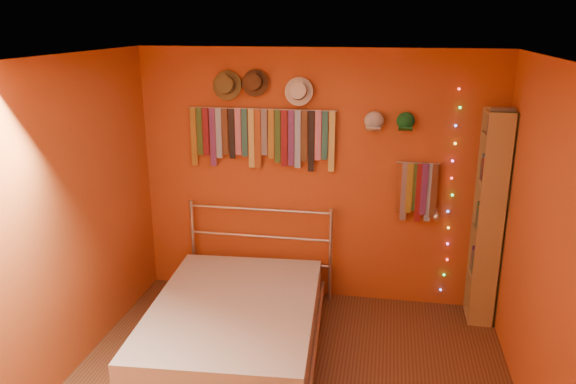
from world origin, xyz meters
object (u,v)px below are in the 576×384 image
Objects in this scene: bookshelf at (493,218)px; tie_rack at (262,135)px; reading_lamp at (436,216)px; bed at (234,323)px.

tie_rack is at bearing 175.93° from bookshelf.
bookshelf is at bearing -4.07° from tie_rack.
tie_rack is 1.81m from reading_lamp.
tie_rack is at bearing 174.32° from reading_lamp.
bookshelf reaches higher than bed.
tie_rack reaches higher than bed.
bed is (-0.02, -1.06, -1.45)m from tie_rack.
reading_lamp is 2.07m from bed.
bookshelf is 0.97× the size of bed.
reading_lamp is (1.68, -0.17, -0.66)m from tie_rack.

